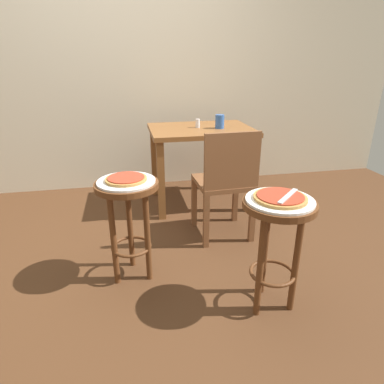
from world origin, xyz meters
name	(u,v)px	position (x,y,z in m)	size (l,w,h in m)	color
ground_plane	(137,266)	(0.00, 0.00, 0.00)	(6.00, 6.00, 0.00)	#4C2D19
back_wall	(119,37)	(0.00, 1.65, 1.50)	(6.00, 0.10, 3.00)	beige
stool_foreground	(277,231)	(0.72, -0.53, 0.47)	(0.37, 0.37, 0.64)	#5B3319
serving_plate_foreground	(280,200)	(0.72, -0.53, 0.65)	(0.34, 0.34, 0.01)	white
pizza_foreground	(280,197)	(0.72, -0.53, 0.66)	(0.27, 0.27, 0.02)	#B78442
stool_middle	(128,209)	(-0.03, -0.10, 0.47)	(0.37, 0.37, 0.64)	#5B3319
serving_plate_middle	(126,181)	(-0.03, -0.10, 0.65)	(0.34, 0.34, 0.01)	silver
pizza_middle	(126,179)	(-0.03, -0.10, 0.66)	(0.24, 0.24, 0.02)	#B78442
dining_table	(201,141)	(0.66, 0.98, 0.60)	(0.92, 0.68, 0.73)	brown
cup_near_edge	(220,122)	(0.82, 0.92, 0.79)	(0.08, 0.08, 0.12)	#3360B2
condiment_shaker	(198,123)	(0.63, 0.99, 0.77)	(0.04, 0.04, 0.08)	white
wooden_chair	(226,181)	(0.69, 0.27, 0.47)	(0.41, 0.41, 0.85)	brown
pizza_server_knife	(288,196)	(0.75, -0.55, 0.68)	(0.22, 0.02, 0.01)	silver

